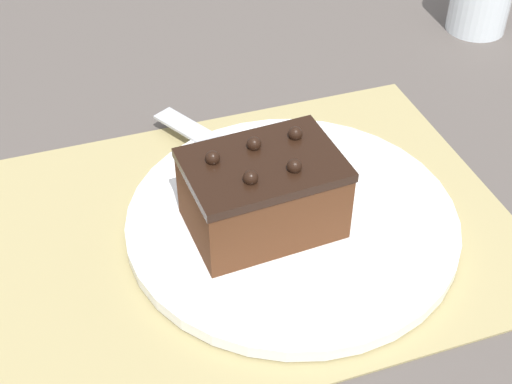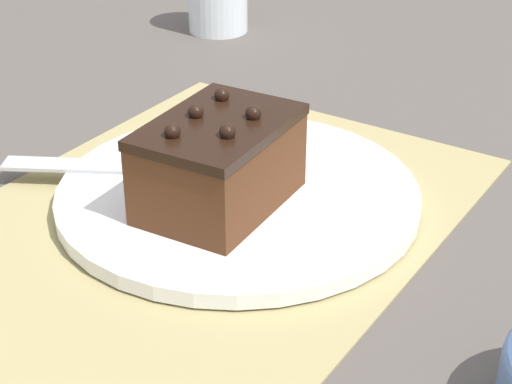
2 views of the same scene
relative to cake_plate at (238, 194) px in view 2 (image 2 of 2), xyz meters
The scene contains 5 objects.
ground_plane 0.04m from the cake_plate, 164.50° to the left, with size 3.00×3.00×0.00m, color #544C47.
placemat_woven 0.04m from the cake_plate, 164.50° to the left, with size 0.46×0.34×0.00m, color tan.
cake_plate is the anchor object (origin of this frame).
chocolate_cake 0.05m from the cake_plate, behind, with size 0.13×0.09×0.08m.
serving_knife 0.06m from the cake_plate, 91.38° to the left, with size 0.13×0.21×0.01m.
Camera 2 is at (-0.45, -0.35, 0.34)m, focal length 60.00 mm.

